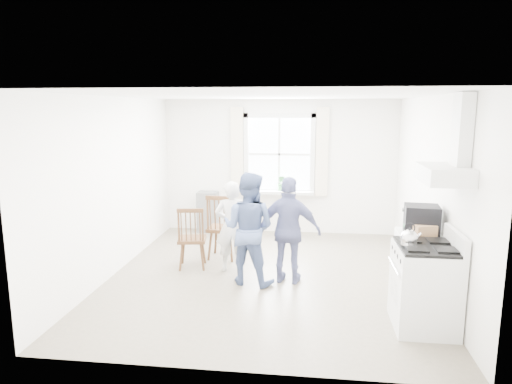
{
  "coord_description": "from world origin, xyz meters",
  "views": [
    {
      "loc": [
        0.62,
        -6.34,
        2.43
      ],
      "look_at": [
        -0.18,
        0.2,
        1.22
      ],
      "focal_mm": 32.0,
      "sensor_mm": 36.0,
      "label": 1
    }
  ],
  "objects_px": {
    "stereo_stack": "(422,220)",
    "person_left": "(232,226)",
    "person_right": "(289,230)",
    "low_cabinet": "(417,267)",
    "windsor_chair_a": "(191,232)",
    "person_mid": "(249,228)",
    "gas_stove": "(425,286)",
    "windsor_chair_b": "(221,220)"
  },
  "relations": [
    {
      "from": "stereo_stack",
      "to": "person_left",
      "type": "xyz_separation_m",
      "value": [
        -2.52,
        0.89,
        -0.39
      ]
    },
    {
      "from": "person_right",
      "to": "low_cabinet",
      "type": "bearing_deg",
      "value": 173.91
    },
    {
      "from": "windsor_chair_a",
      "to": "person_right",
      "type": "bearing_deg",
      "value": -12.51
    },
    {
      "from": "low_cabinet",
      "to": "windsor_chair_a",
      "type": "distance_m",
      "value": 3.23
    },
    {
      "from": "low_cabinet",
      "to": "person_left",
      "type": "bearing_deg",
      "value": 161.66
    },
    {
      "from": "stereo_stack",
      "to": "windsor_chair_a",
      "type": "relative_size",
      "value": 0.45
    },
    {
      "from": "person_left",
      "to": "person_mid",
      "type": "bearing_deg",
      "value": 119.22
    },
    {
      "from": "low_cabinet",
      "to": "person_right",
      "type": "bearing_deg",
      "value": 164.32
    },
    {
      "from": "person_left",
      "to": "windsor_chair_a",
      "type": "bearing_deg",
      "value": -1.58
    },
    {
      "from": "stereo_stack",
      "to": "person_right",
      "type": "height_order",
      "value": "person_right"
    },
    {
      "from": "low_cabinet",
      "to": "person_mid",
      "type": "xyz_separation_m",
      "value": [
        -2.2,
        0.38,
        0.34
      ]
    },
    {
      "from": "gas_stove",
      "to": "low_cabinet",
      "type": "xyz_separation_m",
      "value": [
        0.07,
        0.7,
        -0.03
      ]
    },
    {
      "from": "windsor_chair_b",
      "to": "person_right",
      "type": "bearing_deg",
      "value": -36.16
    },
    {
      "from": "low_cabinet",
      "to": "person_right",
      "type": "height_order",
      "value": "person_right"
    },
    {
      "from": "person_right",
      "to": "person_left",
      "type": "bearing_deg",
      "value": -13.5
    },
    {
      "from": "low_cabinet",
      "to": "windsor_chair_a",
      "type": "relative_size",
      "value": 0.92
    },
    {
      "from": "gas_stove",
      "to": "person_right",
      "type": "xyz_separation_m",
      "value": [
        -1.57,
        1.16,
        0.27
      ]
    },
    {
      "from": "windsor_chair_a",
      "to": "person_mid",
      "type": "distance_m",
      "value": 1.04
    },
    {
      "from": "gas_stove",
      "to": "windsor_chair_a",
      "type": "distance_m",
      "value": 3.41
    },
    {
      "from": "windsor_chair_b",
      "to": "person_right",
      "type": "xyz_separation_m",
      "value": [
        1.14,
        -0.83,
        0.09
      ]
    },
    {
      "from": "windsor_chair_b",
      "to": "person_right",
      "type": "relative_size",
      "value": 0.72
    },
    {
      "from": "person_mid",
      "to": "person_right",
      "type": "distance_m",
      "value": 0.57
    },
    {
      "from": "low_cabinet",
      "to": "person_mid",
      "type": "bearing_deg",
      "value": 170.23
    },
    {
      "from": "windsor_chair_b",
      "to": "person_mid",
      "type": "height_order",
      "value": "person_mid"
    },
    {
      "from": "low_cabinet",
      "to": "windsor_chair_b",
      "type": "distance_m",
      "value": 3.07
    },
    {
      "from": "stereo_stack",
      "to": "person_mid",
      "type": "distance_m",
      "value": 2.26
    },
    {
      "from": "windsor_chair_b",
      "to": "person_left",
      "type": "distance_m",
      "value": 0.52
    },
    {
      "from": "person_mid",
      "to": "low_cabinet",
      "type": "bearing_deg",
      "value": -174.96
    },
    {
      "from": "gas_stove",
      "to": "person_left",
      "type": "height_order",
      "value": "person_left"
    },
    {
      "from": "low_cabinet",
      "to": "windsor_chair_a",
      "type": "height_order",
      "value": "windsor_chair_a"
    },
    {
      "from": "gas_stove",
      "to": "windsor_chair_b",
      "type": "height_order",
      "value": "gas_stove"
    },
    {
      "from": "stereo_stack",
      "to": "windsor_chair_a",
      "type": "height_order",
      "value": "stereo_stack"
    },
    {
      "from": "windsor_chair_a",
      "to": "windsor_chair_b",
      "type": "xyz_separation_m",
      "value": [
        0.36,
        0.5,
        0.06
      ]
    },
    {
      "from": "stereo_stack",
      "to": "person_left",
      "type": "distance_m",
      "value": 2.7
    },
    {
      "from": "stereo_stack",
      "to": "windsor_chair_a",
      "type": "xyz_separation_m",
      "value": [
        -3.13,
        0.84,
        -0.48
      ]
    },
    {
      "from": "windsor_chair_a",
      "to": "windsor_chair_b",
      "type": "relative_size",
      "value": 0.9
    },
    {
      "from": "stereo_stack",
      "to": "person_mid",
      "type": "relative_size",
      "value": 0.28
    },
    {
      "from": "gas_stove",
      "to": "person_right",
      "type": "relative_size",
      "value": 0.74
    },
    {
      "from": "stereo_stack",
      "to": "windsor_chair_b",
      "type": "height_order",
      "value": "stereo_stack"
    },
    {
      "from": "low_cabinet",
      "to": "person_right",
      "type": "distance_m",
      "value": 1.73
    },
    {
      "from": "windsor_chair_a",
      "to": "gas_stove",
      "type": "bearing_deg",
      "value": -25.96
    },
    {
      "from": "low_cabinet",
      "to": "windsor_chair_a",
      "type": "bearing_deg",
      "value": 165.82
    }
  ]
}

